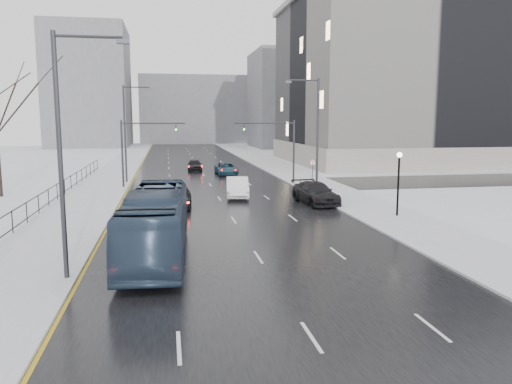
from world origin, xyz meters
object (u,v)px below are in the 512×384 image
streetlight_r_mid (315,131)px  sedan_right_far (316,193)px  mast_signal_left (134,146)px  sedan_center_far (195,165)px  lamppost_r_mid (399,175)px  mast_signal_right (283,144)px  bus (156,223)px  sedan_right_near (237,187)px  no_uturn_sign (313,165)px  sedan_right_cross (226,169)px  tree_park_e (1,198)px  sedan_center_near (178,197)px  streetlight_l_far (127,129)px  streetlight_l_near (65,145)px

streetlight_r_mid → sedan_right_far: size_ratio=1.75×
mast_signal_left → sedan_center_far: mast_signal_left is taller
lamppost_r_mid → mast_signal_right: mast_signal_right is taller
streetlight_r_mid → sedan_right_far: 6.07m
sedan_right_far → streetlight_r_mid: bearing=68.6°
streetlight_r_mid → bus: streetlight_r_mid is taller
mast_signal_right → sedan_right_far: mast_signal_right is taller
lamppost_r_mid → sedan_center_far: lamppost_r_mid is taller
sedan_right_near → mast_signal_left: bearing=146.2°
no_uturn_sign → sedan_right_cross: no_uturn_sign is taller
tree_park_e → sedan_center_near: (14.72, -7.70, 0.87)m
bus → sedan_right_far: bearing=51.1°
streetlight_l_far → lamppost_r_mid: bearing=-48.9°
sedan_right_near → no_uturn_sign: bearing=31.0°
mast_signal_right → sedan_right_near: (-5.74, -7.50, -3.21)m
lamppost_r_mid → no_uturn_sign: lamppost_r_mid is taller
mast_signal_right → bus: mast_signal_right is taller
streetlight_r_mid → sedan_center_near: streetlight_r_mid is taller
streetlight_r_mid → sedan_right_near: streetlight_r_mid is taller
streetlight_l_far → tree_park_e: bearing=-141.4°
streetlight_l_far → sedan_center_near: streetlight_l_far is taller
sedan_center_near → mast_signal_right: bearing=51.1°
sedan_right_near → bus: bearing=-103.9°
tree_park_e → sedan_right_near: bearing=-10.0°
streetlight_l_near → no_uturn_sign: streetlight_l_near is taller
sedan_center_far → streetlight_l_far: bearing=-123.1°
sedan_right_near → mast_signal_right: bearing=58.8°
streetlight_r_mid → sedan_center_far: 25.11m
lamppost_r_mid → sedan_center_near: size_ratio=0.88×
streetlight_r_mid → bus: 21.67m
mast_signal_right → mast_signal_left: (-14.65, 0.00, 0.00)m
tree_park_e → sedan_center_far: (17.43, 18.96, 0.79)m
tree_park_e → sedan_right_near: 20.11m
bus → sedan_center_near: bearing=87.5°
streetlight_l_far → streetlight_l_near: bearing=-90.0°
streetlight_l_far → no_uturn_sign: 19.41m
streetlight_l_far → no_uturn_sign: size_ratio=3.70×
lamppost_r_mid → sedan_right_far: 7.68m
lamppost_r_mid → sedan_right_cross: size_ratio=0.84×
mast_signal_left → sedan_right_near: (8.91, -7.50, -3.21)m
streetlight_l_near → sedan_right_cross: 39.68m
tree_park_e → no_uturn_sign: (27.40, 0.00, 2.30)m
streetlight_l_far → no_uturn_sign: bearing=-24.7°
sedan_right_cross → streetlight_l_far: bearing=-153.5°
no_uturn_sign → sedan_right_far: bearing=-104.7°
sedan_center_far → streetlight_l_near: bearing=-98.9°
sedan_right_near → streetlight_r_mid: bearing=1.9°
sedan_right_cross → mast_signal_left: bearing=-137.3°
sedan_center_near → sedan_right_near: sedan_right_near is taller
streetlight_l_near → sedan_right_far: bearing=46.8°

